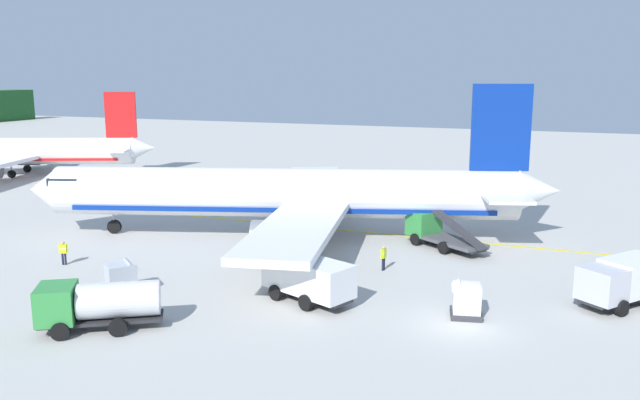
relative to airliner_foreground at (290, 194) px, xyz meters
name	(u,v)px	position (x,y,z in m)	size (l,w,h in m)	color
airliner_foreground	(290,194)	(0.00, 0.00, 0.00)	(34.01, 40.65, 11.90)	white
airliner_mid_apron	(11,152)	(15.56, 45.46, -0.43)	(29.14, 34.64, 10.40)	white
service_truck_fuel	(623,280)	(-7.29, -23.41, -1.93)	(5.62, 5.01, 2.55)	silver
service_truck_baggage	(308,277)	(-13.21, -7.03, -1.97)	(4.05, 5.84, 2.44)	white
service_truck_catering	(97,303)	(-20.85, 1.20, -1.99)	(4.81, 6.05, 2.40)	#338C3F
service_truck_pushback	(435,230)	(1.40, -11.15, -2.22)	(5.39, 6.60, 2.71)	#338C3F
cargo_container_near	(122,278)	(-15.99, 3.59, -2.47)	(2.49, 2.49, 1.95)	#333338
cargo_container_mid	(446,206)	(11.78, -9.98, -2.48)	(2.24, 2.24, 1.93)	#333338
cargo_container_far	(466,301)	(-12.26, -15.67, -2.50)	(1.93, 1.93, 1.88)	#333338
crew_marshaller	(63,251)	(-12.70, 10.97, -2.43)	(0.39, 0.59, 1.64)	#191E33
crew_loader_left	(384,256)	(-5.95, -9.33, -2.41)	(0.62, 0.32, 1.66)	#191E33
apron_guide_line	(358,231)	(3.43, -4.46, -3.39)	(0.30, 60.00, 0.01)	yellow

